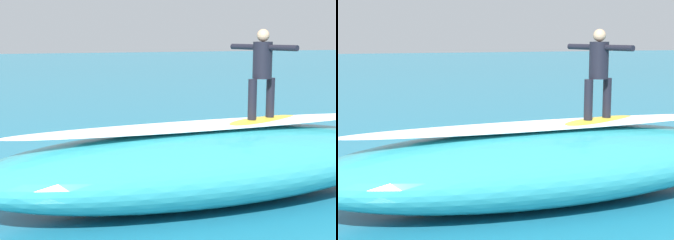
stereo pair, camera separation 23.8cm
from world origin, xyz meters
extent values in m
plane|color=teal|center=(0.00, 0.00, 0.00)|extent=(120.00, 120.00, 0.00)
ellipsoid|color=teal|center=(-0.04, 2.75, 0.60)|extent=(7.71, 2.90, 1.19)
ellipsoid|color=white|center=(-0.04, 2.75, 1.23)|extent=(6.49, 1.21, 0.08)
ellipsoid|color=yellow|center=(-0.99, 2.70, 1.24)|extent=(1.90, 1.14, 0.09)
cylinder|color=black|center=(-0.79, 2.77, 1.62)|extent=(0.14, 0.14, 0.66)
cylinder|color=black|center=(-1.20, 2.62, 1.62)|extent=(0.14, 0.14, 0.66)
cylinder|color=black|center=(-0.99, 2.70, 2.24)|extent=(0.40, 0.40, 0.59)
sphere|color=tan|center=(-0.99, 2.70, 2.64)|extent=(0.20, 0.20, 0.20)
cylinder|color=black|center=(-1.14, 3.09, 2.45)|extent=(0.27, 0.53, 0.09)
cylinder|color=black|center=(-0.84, 2.30, 2.45)|extent=(0.27, 0.53, 0.09)
ellipsoid|color=yellow|center=(1.05, -0.85, 0.05)|extent=(2.00, 1.40, 0.10)
cylinder|color=black|center=(1.05, -0.85, 0.25)|extent=(0.91, 0.67, 0.31)
sphere|color=#936B4C|center=(1.52, -0.60, 0.31)|extent=(0.22, 0.22, 0.22)
cylinder|color=black|center=(0.40, -1.30, 0.17)|extent=(0.70, 0.46, 0.14)
cylinder|color=black|center=(0.31, -1.14, 0.17)|extent=(0.70, 0.46, 0.14)
ellipsoid|color=white|center=(1.41, -1.07, 0.05)|extent=(0.74, 0.71, 0.10)
ellipsoid|color=white|center=(-2.57, -1.47, 0.07)|extent=(1.15, 1.16, 0.14)
camera|label=1|loc=(3.23, 10.51, 2.69)|focal=57.53mm
camera|label=2|loc=(3.01, 10.58, 2.69)|focal=57.53mm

